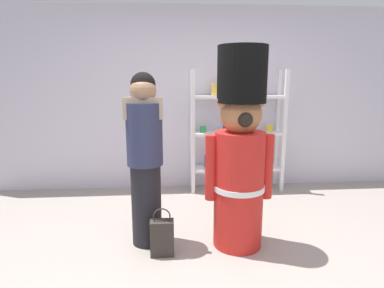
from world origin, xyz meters
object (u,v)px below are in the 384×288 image
object	(u,v)px
merchandise_shelf	(237,131)
shopping_bag	(162,237)
teddy_bear_guard	(240,154)
person_shopper	(145,156)

from	to	relation	value
merchandise_shelf	shopping_bag	xyz separation A→B (m)	(-1.05, -1.74, -0.69)
shopping_bag	teddy_bear_guard	bearing A→B (deg)	10.75
merchandise_shelf	teddy_bear_guard	bearing A→B (deg)	-101.34
teddy_bear_guard	shopping_bag	size ratio (longest dim) A/B	4.13
teddy_bear_guard	merchandise_shelf	bearing A→B (deg)	78.66
merchandise_shelf	shopping_bag	world-z (taller)	merchandise_shelf
teddy_bear_guard	shopping_bag	xyz separation A→B (m)	(-0.73, -0.14, -0.74)
merchandise_shelf	person_shopper	xyz separation A→B (m)	(-1.20, -1.50, 0.01)
teddy_bear_guard	shopping_bag	bearing A→B (deg)	-169.25
merchandise_shelf	shopping_bag	size ratio (longest dim) A/B	3.79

